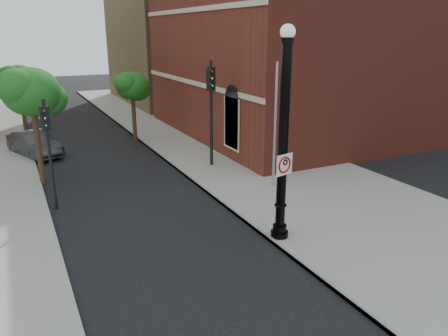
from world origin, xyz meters
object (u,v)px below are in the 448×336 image
no_parking_sign (284,164)px  parked_car (35,144)px  traffic_signal_left (48,137)px  traffic_signal_right (211,97)px  lamppost (283,148)px

no_parking_sign → parked_car: bearing=101.2°
traffic_signal_left → traffic_signal_right: bearing=-1.4°
traffic_signal_right → no_parking_sign: bearing=-121.8°
lamppost → traffic_signal_left: bearing=136.3°
traffic_signal_left → traffic_signal_right: traffic_signal_right is taller
parked_car → no_parking_sign: bearing=-87.8°
parked_car → traffic_signal_left: (0.13, -8.25, 2.13)m
parked_car → traffic_signal_right: size_ratio=0.78×
parked_car → traffic_signal_left: traffic_signal_left is taller
no_parking_sign → traffic_signal_left: 8.53m
traffic_signal_left → no_parking_sign: bearing=-62.5°
lamppost → parked_car: 15.58m
lamppost → traffic_signal_right: 8.15m
lamppost → no_parking_sign: lamppost is taller
lamppost → no_parking_sign: (-0.03, -0.16, -0.47)m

